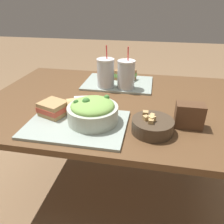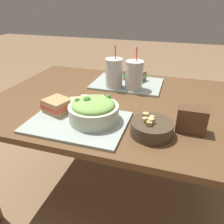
{
  "view_description": "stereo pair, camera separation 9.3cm",
  "coord_description": "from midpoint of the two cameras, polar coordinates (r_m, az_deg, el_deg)",
  "views": [
    {
      "loc": [
        0.21,
        -1.08,
        1.22
      ],
      "look_at": [
        0.05,
        -0.27,
        0.78
      ],
      "focal_mm": 35.0,
      "sensor_mm": 36.0,
      "label": 1
    },
    {
      "loc": [
        0.3,
        -1.06,
        1.22
      ],
      "look_at": [
        0.05,
        -0.27,
        0.78
      ],
      "focal_mm": 35.0,
      "sensor_mm": 36.0,
      "label": 2
    }
  ],
  "objects": [
    {
      "name": "ground_plane",
      "position": [
        1.64,
        -1.68,
        -20.11
      ],
      "size": [
        12.0,
        12.0,
        0.0
      ],
      "primitive_type": "plane",
      "color": "#846647"
    },
    {
      "name": "dining_table",
      "position": [
        1.25,
        -2.07,
        -0.32
      ],
      "size": [
        1.39,
        0.98,
        0.72
      ],
      "color": "brown",
      "rests_on": "ground_plane"
    },
    {
      "name": "tray_near",
      "position": [
        0.98,
        -11.82,
        -3.19
      ],
      "size": [
        0.43,
        0.31,
        0.01
      ],
      "color": "#99A89E",
      "rests_on": "dining_table"
    },
    {
      "name": "tray_far",
      "position": [
        1.43,
        -0.24,
        7.53
      ],
      "size": [
        0.43,
        0.31,
        0.01
      ],
      "color": "#99A89E",
      "rests_on": "dining_table"
    },
    {
      "name": "salad_bowl",
      "position": [
        0.96,
        -7.82,
        0.22
      ],
      "size": [
        0.22,
        0.22,
        0.12
      ],
      "color": "beige",
      "rests_on": "tray_near"
    },
    {
      "name": "soup_bowl",
      "position": [
        0.91,
        7.65,
        -3.54
      ],
      "size": [
        0.17,
        0.17,
        0.08
      ],
      "color": "#473828",
      "rests_on": "dining_table"
    },
    {
      "name": "sandwich_near",
      "position": [
        1.06,
        -17.52,
        0.86
      ],
      "size": [
        0.15,
        0.14,
        0.06
      ],
      "rotation": [
        0.0,
        0.0,
        -0.34
      ],
      "color": "tan",
      "rests_on": "tray_near"
    },
    {
      "name": "baguette_near",
      "position": [
        1.06,
        -9.81,
        1.93
      ],
      "size": [
        0.17,
        0.14,
        0.07
      ],
      "rotation": [
        0.0,
        0.0,
        2.05
      ],
      "color": "tan",
      "rests_on": "tray_near"
    },
    {
      "name": "sandwich_far",
      "position": [
        1.47,
        1.58,
        9.64
      ],
      "size": [
        0.16,
        0.15,
        0.06
      ],
      "rotation": [
        0.0,
        0.0,
        -0.43
      ],
      "color": "olive",
      "rests_on": "tray_far"
    },
    {
      "name": "drink_cup_dark",
      "position": [
        1.33,
        -3.7,
        9.83
      ],
      "size": [
        0.1,
        0.1,
        0.25
      ],
      "color": "silver",
      "rests_on": "tray_far"
    },
    {
      "name": "drink_cup_red",
      "position": [
        1.31,
        1.65,
        9.45
      ],
      "size": [
        0.1,
        0.1,
        0.25
      ],
      "color": "silver",
      "rests_on": "tray_far"
    },
    {
      "name": "chip_bag",
      "position": [
        0.97,
        17.0,
        -0.96
      ],
      "size": [
        0.12,
        0.07,
        0.11
      ],
      "rotation": [
        0.0,
        0.0,
        -0.0
      ],
      "color": "brown",
      "rests_on": "dining_table"
    },
    {
      "name": "napkin_folded",
      "position": [
        1.23,
        -9.07,
        3.3
      ],
      "size": [
        0.15,
        0.13,
        0.0
      ],
      "color": "white",
      "rests_on": "dining_table"
    }
  ]
}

